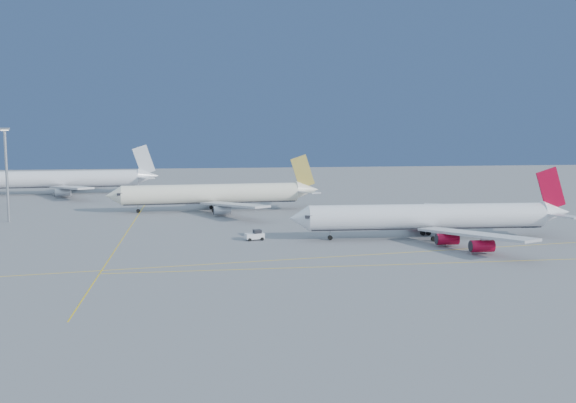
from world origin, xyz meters
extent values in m
plane|color=slate|center=(0.00, 0.00, 0.00)|extent=(500.00, 500.00, 0.00)
cube|color=#E4BB0C|center=(5.00, -14.00, 0.01)|extent=(90.00, 0.18, 0.02)
cube|color=#E4BB0C|center=(0.00, -6.00, 0.01)|extent=(118.86, 16.88, 0.02)
cube|color=#E4BB0C|center=(-40.00, 30.00, 0.01)|extent=(0.18, 140.00, 0.02)
cylinder|color=white|center=(24.08, 10.40, 4.71)|extent=(50.94, 7.36, 5.26)
cone|color=white|center=(-3.27, 11.54, 4.71)|extent=(4.29, 5.42, 5.26)
cone|color=white|center=(52.62, 9.22, 5.26)|extent=(6.55, 5.25, 4.99)
cube|color=black|center=(-1.55, 11.47, 5.26)|extent=(1.66, 5.05, 0.63)
cube|color=#B7B7BC|center=(28.07, -4.50, 3.27)|extent=(14.81, 25.96, 0.50)
cube|color=#B7B7BC|center=(29.29, 24.92, 3.27)|extent=(16.60, 25.35, 0.50)
cube|color=#A00624|center=(51.26, 9.28, 10.33)|extent=(6.98, 0.70, 9.59)
cylinder|color=gray|center=(3.29, 11.26, 1.54)|extent=(0.22, 0.22, 2.08)
cylinder|color=black|center=(3.29, 11.26, 0.50)|extent=(1.02, 0.68, 1.00)
cylinder|color=gray|center=(24.84, 6.65, 1.54)|extent=(0.29, 0.29, 2.08)
cylinder|color=black|center=(24.84, 6.65, 0.50)|extent=(1.03, 0.86, 1.00)
cylinder|color=gray|center=(25.14, 14.08, 1.54)|extent=(0.29, 0.29, 2.08)
cylinder|color=black|center=(25.14, 14.08, 0.50)|extent=(1.03, 0.86, 1.00)
cylinder|color=#A00624|center=(24.60, 0.38, 1.57)|extent=(4.44, 2.44, 2.27)
cylinder|color=#A00624|center=(28.12, -7.66, 1.57)|extent=(4.44, 2.44, 2.27)
cylinder|color=#A00624|center=(25.43, 20.35, 1.57)|extent=(4.44, 2.44, 2.27)
cylinder|color=#A00624|center=(29.60, 28.07, 1.57)|extent=(4.44, 2.44, 2.27)
cylinder|color=#F2EACE|center=(-20.31, 62.02, 4.86)|extent=(49.35, 8.53, 5.38)
cone|color=#F2EACE|center=(-46.88, 60.31, 4.86)|extent=(4.59, 5.64, 5.38)
cone|color=#F2EACE|center=(7.49, 63.81, 5.43)|extent=(6.93, 5.53, 5.11)
cube|color=black|center=(-45.09, 60.43, 5.43)|extent=(1.84, 5.20, 0.66)
cube|color=#B7B7BC|center=(-14.81, 47.51, 3.38)|extent=(17.32, 25.38, 0.52)
cube|color=#B7B7BC|center=(-16.71, 77.12, 3.38)|extent=(14.54, 26.31, 0.52)
cube|color=#B29E42|center=(6.08, 63.72, 10.69)|extent=(7.28, 0.89, 9.99)
cylinder|color=gray|center=(-40.40, 60.73, 1.61)|extent=(0.23, 0.23, 2.17)
cylinder|color=black|center=(-40.40, 60.73, 0.52)|extent=(1.08, 0.73, 1.04)
cylinder|color=gray|center=(-19.12, 58.27, 1.61)|extent=(0.30, 0.30, 2.17)
cylinder|color=black|center=(-19.12, 58.27, 0.52)|extent=(1.09, 0.91, 1.04)
cylinder|color=gray|center=(-19.61, 65.90, 1.61)|extent=(0.30, 0.30, 2.17)
cylinder|color=black|center=(-19.61, 65.90, 0.52)|extent=(1.09, 0.91, 1.04)
cylinder|color=#B7B7BC|center=(-17.68, 49.98, 1.61)|extent=(4.68, 2.65, 2.36)
cylinder|color=#B7B7BC|center=(-19.24, 74.31, 1.61)|extent=(4.68, 2.65, 2.36)
cylinder|color=white|center=(-71.11, 114.85, 5.32)|extent=(52.38, 8.91, 5.84)
cone|color=white|center=(-41.45, 116.61, 5.94)|extent=(7.61, 5.97, 5.55)
cube|color=#B7B7BC|center=(-65.40, 99.34, 3.71)|extent=(18.49, 27.16, 0.57)
cube|color=#B7B7BC|center=(-67.27, 130.93, 3.71)|extent=(15.78, 28.05, 0.57)
cube|color=silver|center=(-43.01, 116.51, 11.73)|extent=(8.03, 0.94, 11.03)
cylinder|color=gray|center=(-69.82, 110.75, 1.77)|extent=(0.33, 0.33, 2.40)
cylinder|color=black|center=(-69.82, 110.75, 0.57)|extent=(1.20, 1.00, 1.15)
cylinder|color=gray|center=(-70.32, 119.08, 1.77)|extent=(0.33, 0.33, 2.40)
cylinder|color=black|center=(-70.32, 119.08, 0.57)|extent=(1.20, 1.00, 1.15)
cylinder|color=#B7B7BC|center=(-68.50, 101.97, 1.76)|extent=(5.15, 2.90, 2.61)
cylinder|color=#B7B7BC|center=(-70.04, 127.95, 1.76)|extent=(5.15, 2.90, 2.61)
cube|color=white|center=(-12.40, 13.36, 0.87)|extent=(4.17, 2.68, 1.16)
cube|color=black|center=(-11.84, 13.48, 1.74)|extent=(1.85, 1.92, 0.87)
cylinder|color=black|center=(-13.52, 12.09, 0.34)|extent=(0.73, 0.47, 0.68)
cylinder|color=black|center=(-13.93, 14.08, 0.34)|extent=(0.73, 0.47, 0.68)
cylinder|color=black|center=(-10.87, 12.65, 0.34)|extent=(0.73, 0.47, 0.68)
cylinder|color=black|center=(-11.29, 14.63, 0.34)|extent=(0.73, 0.47, 0.68)
cylinder|color=gray|center=(-70.84, 47.93, 11.47)|extent=(0.64, 0.64, 22.94)
cube|color=gray|center=(-70.84, 47.93, 23.13)|extent=(2.02, 2.02, 0.46)
cube|color=white|center=(-70.84, 47.93, 22.76)|extent=(1.47, 1.47, 0.23)
camera|label=1|loc=(-24.09, -118.64, 23.64)|focal=40.00mm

